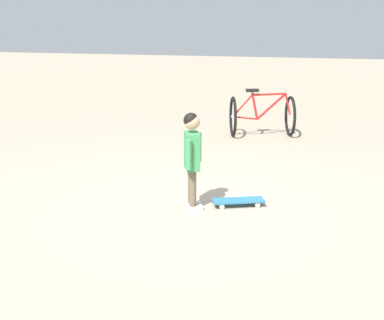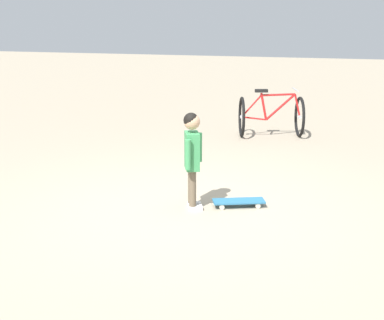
% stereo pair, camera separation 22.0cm
% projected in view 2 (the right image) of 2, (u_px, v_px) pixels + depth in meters
% --- Properties ---
extents(ground_plane, '(50.00, 50.00, 0.00)m').
position_uv_depth(ground_plane, '(189.00, 211.00, 5.64)').
color(ground_plane, tan).
extents(child_person, '(0.41, 0.25, 1.06)m').
position_uv_depth(child_person, '(192.00, 150.00, 5.54)').
color(child_person, brown).
rests_on(child_person, ground).
extents(skateboard, '(0.41, 0.60, 0.07)m').
position_uv_depth(skateboard, '(239.00, 202.00, 5.76)').
color(skateboard, teal).
rests_on(skateboard, ground).
extents(bicycle_near, '(1.03, 1.25, 0.85)m').
position_uv_depth(bicycle_near, '(271.00, 115.00, 9.16)').
color(bicycle_near, black).
rests_on(bicycle_near, ground).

